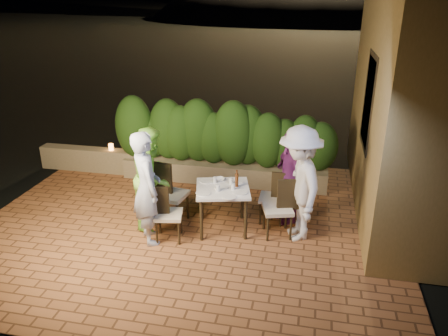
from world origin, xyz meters
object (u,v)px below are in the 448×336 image
(diner_blue, at_px, (147,188))
(diner_white, at_px, (299,184))
(chair_right_back, at_px, (272,197))
(chair_left_back, at_px, (171,194))
(chair_right_front, at_px, (278,208))
(diner_green, at_px, (153,177))
(dining_table, at_px, (223,208))
(parapet_lamp, at_px, (111,147))
(bowl, at_px, (219,179))
(chair_left_front, at_px, (168,213))
(diner_purple, at_px, (290,177))
(beer_bottle, at_px, (237,178))

(diner_blue, distance_m, diner_white, 2.33)
(chair_right_back, bearing_deg, chair_left_back, 12.97)
(chair_right_front, height_order, chair_right_back, chair_right_front)
(diner_blue, bearing_deg, diner_green, -23.33)
(dining_table, height_order, diner_blue, diner_blue)
(parapet_lamp, bearing_deg, bowl, -30.93)
(diner_white, distance_m, parapet_lamp, 4.50)
(chair_right_front, bearing_deg, chair_left_front, 0.06)
(chair_right_front, xyz_separation_m, diner_blue, (-1.95, -0.57, 0.42))
(diner_white, distance_m, diner_purple, 0.57)
(diner_green, height_order, diner_purple, diner_green)
(dining_table, bearing_deg, chair_left_front, -147.44)
(dining_table, bearing_deg, bowl, 112.71)
(chair_left_front, relative_size, chair_left_back, 0.85)
(chair_left_front, bearing_deg, chair_right_back, 19.65)
(beer_bottle, distance_m, bowl, 0.40)
(chair_left_front, height_order, diner_blue, diner_blue)
(diner_white, bearing_deg, diner_purple, 176.86)
(chair_right_back, relative_size, diner_purple, 0.56)
(bowl, bearing_deg, diner_green, -163.00)
(chair_right_front, height_order, diner_white, diner_white)
(dining_table, height_order, beer_bottle, beer_bottle)
(bowl, xyz_separation_m, diner_white, (1.32, -0.27, 0.15))
(diner_blue, xyz_separation_m, diner_white, (2.26, 0.58, 0.02))
(chair_left_front, xyz_separation_m, diner_purple, (1.79, 1.03, 0.35))
(diner_blue, height_order, diner_purple, diner_blue)
(chair_right_front, relative_size, parapet_lamp, 6.91)
(chair_right_front, bearing_deg, diner_green, -15.03)
(chair_left_front, relative_size, diner_blue, 0.50)
(beer_bottle, bearing_deg, dining_table, -158.23)
(diner_white, bearing_deg, parapet_lamp, -136.06)
(chair_right_front, xyz_separation_m, diner_white, (0.30, 0.01, 0.44))
(diner_white, bearing_deg, chair_left_front, -96.66)
(diner_green, bearing_deg, parapet_lamp, 38.49)
(diner_blue, bearing_deg, diner_purple, -96.58)
(chair_left_back, distance_m, parapet_lamp, 2.71)
(diner_green, bearing_deg, bowl, -75.32)
(bowl, relative_size, chair_left_back, 0.15)
(beer_bottle, bearing_deg, diner_purple, 29.10)
(bowl, xyz_separation_m, chair_right_back, (0.87, 0.17, -0.32))
(bowl, relative_size, diner_green, 0.10)
(dining_table, xyz_separation_m, beer_bottle, (0.21, 0.08, 0.52))
(parapet_lamp, bearing_deg, chair_left_front, -48.94)
(chair_left_front, bearing_deg, chair_right_front, 4.46)
(beer_bottle, height_order, diner_white, diner_white)
(diner_white, height_order, diner_purple, diner_white)
(beer_bottle, distance_m, chair_left_back, 1.17)
(diner_blue, relative_size, parapet_lamp, 12.86)
(chair_right_back, xyz_separation_m, diner_white, (0.44, -0.43, 0.47))
(dining_table, height_order, chair_left_front, chair_left_front)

